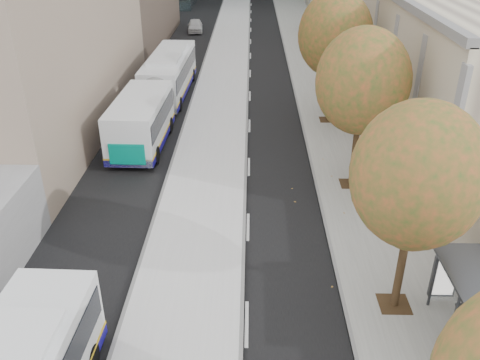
{
  "coord_description": "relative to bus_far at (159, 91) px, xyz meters",
  "views": [
    {
      "loc": [
        -1.6,
        -0.99,
        12.52
      ],
      "look_at": [
        -2.0,
        17.76,
        2.5
      ],
      "focal_mm": 38.0,
      "sensor_mm": 36.0,
      "label": 1
    }
  ],
  "objects": [
    {
      "name": "bus_far",
      "position": [
        0.0,
        0.0,
        0.0
      ],
      "size": [
        3.17,
        18.22,
        3.03
      ],
      "rotation": [
        0.0,
        0.0,
        -0.03
      ],
      "color": "silver",
      "rests_on": "ground"
    },
    {
      "name": "distant_car",
      "position": [
        -0.25,
        26.68,
        -0.96
      ],
      "size": [
        2.0,
        4.22,
        1.39
      ],
      "primitive_type": "imported",
      "rotation": [
        0.0,
        0.0,
        0.09
      ],
      "color": "silver",
      "rests_on": "ground"
    },
    {
      "name": "tree_d",
      "position": [
        11.4,
        -10.09,
        3.82
      ],
      "size": [
        4.4,
        4.4,
        7.6
      ],
      "color": "black",
      "rests_on": "sidewalk"
    },
    {
      "name": "sidewalk",
      "position": [
        11.93,
        2.91,
        -1.61
      ],
      "size": [
        4.75,
        150.0,
        0.08
      ],
      "primitive_type": "cube",
      "color": "gray",
      "rests_on": "ground"
    },
    {
      "name": "bus_platform",
      "position": [
        3.93,
        2.91,
        -1.58
      ],
      "size": [
        4.25,
        150.0,
        0.15
      ],
      "primitive_type": "cube",
      "color": "silver",
      "rests_on": "ground"
    },
    {
      "name": "tree_c",
      "position": [
        11.4,
        -19.09,
        3.6
      ],
      "size": [
        4.2,
        4.2,
        7.28
      ],
      "color": "black",
      "rests_on": "sidewalk"
    },
    {
      "name": "tree_e",
      "position": [
        11.4,
        -1.09,
        4.03
      ],
      "size": [
        4.6,
        4.6,
        7.92
      ],
      "color": "black",
      "rests_on": "sidewalk"
    }
  ]
}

